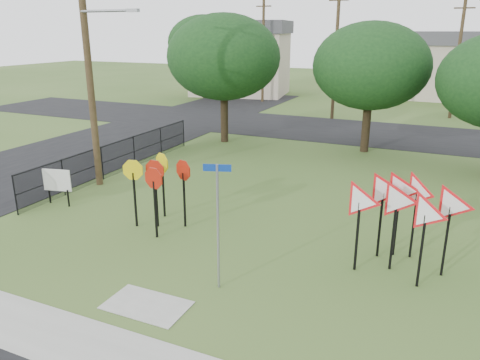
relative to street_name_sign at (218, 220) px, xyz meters
name	(u,v)px	position (x,y,z in m)	size (l,w,h in m)	color
ground	(196,263)	(-1.19, 0.91, -1.87)	(140.00, 140.00, 0.00)	#36551F
sidewalk	(96,350)	(-1.19, -3.29, -1.86)	(30.00, 1.60, 0.02)	gray
street_left	(100,146)	(-13.19, 10.91, -1.86)	(8.00, 50.00, 0.02)	black
street_far	(347,131)	(-1.19, 20.91, -1.86)	(60.00, 8.00, 0.02)	black
curb_pad	(147,305)	(-1.19, -1.49, -1.86)	(2.00, 1.20, 0.02)	gray
street_name_sign	(218,220)	(0.00, 0.00, 0.00)	(0.65, 0.23, 3.29)	gray
stop_sign_cluster	(158,177)	(-3.58, 2.69, -0.13)	(2.20, 1.82, 2.33)	black
yield_sign_cluster	(404,203)	(4.05, 3.06, 0.04)	(3.32, 2.28, 2.60)	black
info_board	(57,181)	(-8.21, 2.82, -0.94)	(1.10, 0.29, 1.40)	black
utility_pole_main	(89,59)	(-8.43, 5.40, 3.34)	(3.55, 0.33, 10.00)	#483821
far_pole_a	(336,55)	(-3.19, 24.91, 2.73)	(1.40, 0.24, 9.00)	#483821
far_pole_b	(458,59)	(4.81, 28.91, 2.48)	(1.40, 0.24, 8.50)	#483821
far_pole_c	(263,50)	(-11.19, 30.91, 2.73)	(1.40, 0.24, 9.00)	#483821
fence_run	(119,156)	(-8.79, 7.16, -1.09)	(0.05, 11.55, 1.50)	black
house_left	(241,58)	(-15.19, 34.91, 1.78)	(10.58, 8.88, 7.20)	#C2B39C
house_mid	(435,64)	(2.81, 40.91, 1.28)	(8.40, 8.40, 6.20)	#C2B39C
tree_near_left	(224,57)	(-7.19, 14.91, 2.99)	(6.40, 6.40, 7.27)	#2D2213
tree_near_mid	(371,66)	(0.81, 15.91, 2.67)	(6.00, 6.00, 6.80)	#2D2213
tree_far_left	(204,43)	(-17.19, 30.91, 3.30)	(6.80, 6.80, 7.73)	#2D2213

